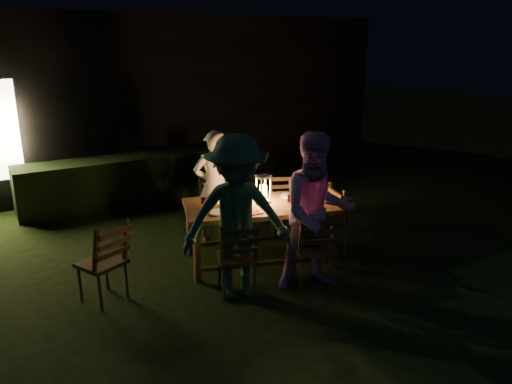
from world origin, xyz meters
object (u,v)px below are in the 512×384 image
chair_far_left (216,223)px  chair_spare (104,276)px  chair_near_right (313,261)px  person_house_side (215,187)px  lantern (263,190)px  bottle_table (241,194)px  side_table (218,185)px  bottle_bucket_b (219,170)px  ice_bucket (218,174)px  chair_far_right (285,218)px  chair_end (350,232)px  person_opp_left (237,218)px  bottle_bucket_a (216,172)px  chair_near_left (237,270)px  person_opp_right (317,213)px  dining_table (260,210)px

chair_far_left → chair_spare: bearing=45.2°
chair_near_right → chair_far_left: chair_near_right is taller
chair_spare → person_house_side: person_house_side is taller
lantern → chair_spare: bearing=-178.1°
person_house_side → bottle_table: size_ratio=5.66×
side_table → bottle_bucket_b: 0.25m
chair_far_left → person_house_side: person_house_side is taller
person_house_side → ice_bucket: size_ratio=5.28×
chair_far_right → bottle_bucket_b: size_ratio=2.81×
chair_end → bottle_bucket_b: size_ratio=3.05×
chair_far_left → side_table: (0.40, 0.76, 0.29)m
bottle_table → lantern: bearing=-7.6°
chair_far_right → person_house_side: 1.13m
person_opp_left → bottle_table: size_ratio=6.53×
bottle_table → bottle_bucket_b: bearing=73.0°
ice_bucket → bottle_bucket_a: (-0.05, -0.04, 0.05)m
chair_near_left → person_house_side: size_ratio=0.59×
person_opp_left → lantern: bearing=60.1°
chair_near_right → bottle_bucket_b: bearing=110.4°
chair_far_left → bottle_bucket_a: (0.35, 0.72, 0.53)m
person_opp_right → bottle_bucket_b: (0.06, 2.58, -0.09)m
chair_near_right → ice_bucket: bearing=111.5°
dining_table → ice_bucket: ice_bucket is taller
side_table → bottle_bucket_a: bottle_bucket_a is taller
chair_near_right → person_opp_right: size_ratio=0.54×
person_opp_right → lantern: 0.96m
dining_table → chair_far_right: (0.75, 0.57, -0.43)m
dining_table → person_house_side: person_house_side is taller
dining_table → chair_far_left: 0.98m
person_house_side → bottle_bucket_a: person_house_side is taller
side_table → bottle_bucket_b: size_ratio=2.05×
chair_near_left → chair_end: 1.85m
chair_near_left → chair_spare: chair_spare is taller
lantern → bottle_bucket_a: bearing=86.8°
chair_end → lantern: size_ratio=2.79×
person_opp_left → ice_bucket: size_ratio=6.09×
chair_end → bottle_bucket_a: bearing=-139.5°
bottle_table → bottle_bucket_a: 1.56m
side_table → chair_end: bearing=-63.9°
chair_far_left → chair_spare: size_ratio=0.97×
chair_near_left → bottle_bucket_a: bottle_bucket_a is taller
side_table → chair_far_right: bearing=-62.3°
chair_far_left → person_opp_left: size_ratio=0.51×
chair_near_left → chair_far_left: (0.45, 1.47, 0.00)m
chair_far_right → bottle_table: 1.28m
ice_bucket → side_table: bearing=0.0°
chair_far_right → bottle_bucket_b: (-0.50, 1.09, 0.54)m
chair_near_right → bottle_bucket_a: (-0.05, 2.45, 0.52)m
chair_far_right → lantern: size_ratio=2.57×
bottle_table → bottle_bucket_a: bottle_table is taller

